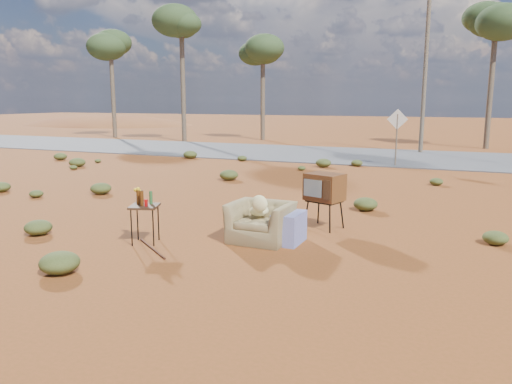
% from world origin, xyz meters
% --- Properties ---
extents(ground, '(140.00, 140.00, 0.00)m').
position_xyz_m(ground, '(0.00, 0.00, 0.00)').
color(ground, brown).
rests_on(ground, ground).
extents(highway, '(140.00, 7.00, 0.04)m').
position_xyz_m(highway, '(0.00, 15.00, 0.02)').
color(highway, '#565659').
rests_on(highway, ground).
extents(dirt_mound, '(26.00, 18.00, 2.00)m').
position_xyz_m(dirt_mound, '(-30.00, 34.00, 0.00)').
color(dirt_mound, brown).
rests_on(dirt_mound, ground).
extents(armchair, '(1.30, 0.82, 0.95)m').
position_xyz_m(armchair, '(0.65, 0.43, 0.44)').
color(armchair, olive).
rests_on(armchair, ground).
extents(tv_unit, '(0.83, 0.74, 1.11)m').
position_xyz_m(tv_unit, '(1.37, 1.74, 0.82)').
color(tv_unit, black).
rests_on(tv_unit, ground).
extents(side_table, '(0.62, 0.62, 0.98)m').
position_xyz_m(side_table, '(-1.36, -0.48, 0.72)').
color(side_table, '#372314').
rests_on(side_table, ground).
extents(rusty_bar, '(1.04, 0.82, 0.03)m').
position_xyz_m(rusty_bar, '(-0.99, -0.80, 0.02)').
color(rusty_bar, '#492313').
rests_on(rusty_bar, ground).
extents(road_sign, '(0.78, 0.06, 2.19)m').
position_xyz_m(road_sign, '(1.50, 12.00, 1.50)').
color(road_sign, brown).
rests_on(road_sign, ground).
extents(eucalyptus_far_left, '(3.20, 3.20, 7.10)m').
position_xyz_m(eucalyptus_far_left, '(-18.00, 20.00, 5.94)').
color(eucalyptus_far_left, brown).
rests_on(eucalyptus_far_left, ground).
extents(eucalyptus_left, '(3.20, 3.20, 8.10)m').
position_xyz_m(eucalyptus_left, '(-12.00, 19.00, 6.92)').
color(eucalyptus_left, brown).
rests_on(eucalyptus_left, ground).
extents(eucalyptus_near_left, '(3.20, 3.20, 6.60)m').
position_xyz_m(eucalyptus_near_left, '(-8.00, 22.00, 5.45)').
color(eucalyptus_near_left, brown).
rests_on(eucalyptus_near_left, ground).
extents(eucalyptus_center, '(3.20, 3.20, 7.60)m').
position_xyz_m(eucalyptus_center, '(5.00, 21.00, 6.43)').
color(eucalyptus_center, brown).
rests_on(eucalyptus_center, ground).
extents(utility_pole_center, '(1.40, 0.20, 8.00)m').
position_xyz_m(utility_pole_center, '(2.00, 17.50, 4.15)').
color(utility_pole_center, brown).
rests_on(utility_pole_center, ground).
extents(scrub_patch, '(17.49, 8.07, 0.33)m').
position_xyz_m(scrub_patch, '(-0.82, 4.41, 0.14)').
color(scrub_patch, '#465324').
rests_on(scrub_patch, ground).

